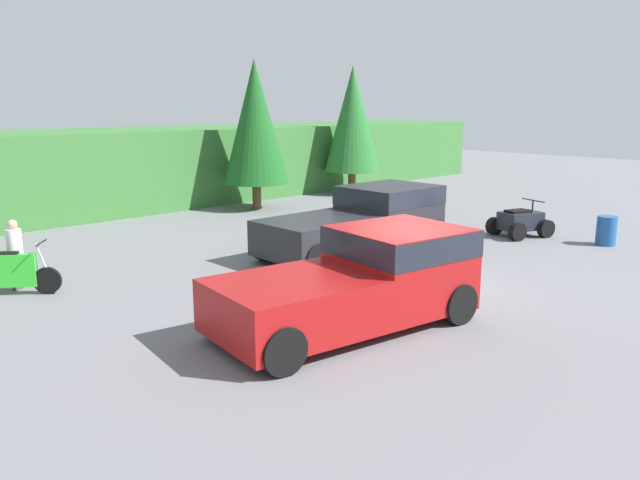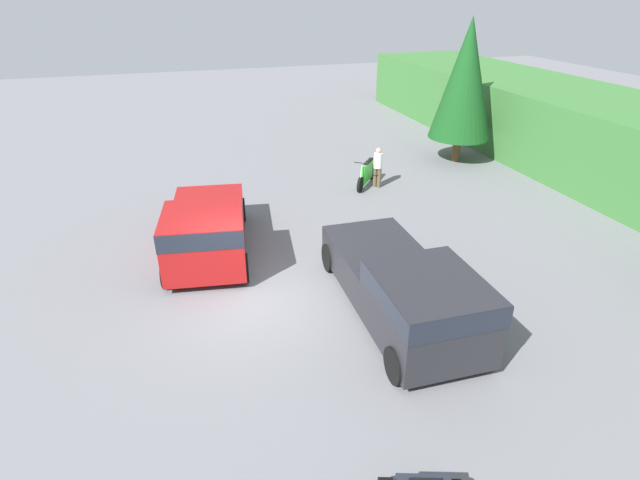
# 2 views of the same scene
# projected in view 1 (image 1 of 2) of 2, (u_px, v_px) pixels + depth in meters

# --- Properties ---
(ground_plane) EXTENTS (80.00, 80.00, 0.00)m
(ground_plane) POSITION_uv_depth(u_px,v_px,m) (412.00, 289.00, 14.33)
(ground_plane) COLOR slate
(hillside_backdrop) EXTENTS (44.00, 6.00, 3.15)m
(hillside_backdrop) POSITION_uv_depth(u_px,v_px,m) (95.00, 170.00, 25.16)
(hillside_backdrop) COLOR #387033
(hillside_backdrop) RESTS_ON ground_plane
(tree_mid_left) EXTENTS (2.60, 2.60, 5.92)m
(tree_mid_left) POSITION_uv_depth(u_px,v_px,m) (255.00, 122.00, 24.66)
(tree_mid_left) COLOR brown
(tree_mid_left) RESTS_ON ground_plane
(tree_mid_right) EXTENTS (2.62, 2.62, 5.95)m
(tree_mid_right) POSITION_uv_depth(u_px,v_px,m) (353.00, 119.00, 29.10)
(tree_mid_right) COLOR brown
(tree_mid_right) RESTS_ON ground_plane
(pickup_truck_red) EXTENTS (5.35, 3.00, 1.80)m
(pickup_truck_red) POSITION_uv_depth(u_px,v_px,m) (364.00, 277.00, 11.82)
(pickup_truck_red) COLOR maroon
(pickup_truck_red) RESTS_ON ground_plane
(pickup_truck_second) EXTENTS (5.81, 2.45, 1.80)m
(pickup_truck_second) POSITION_uv_depth(u_px,v_px,m) (365.00, 218.00, 17.97)
(pickup_truck_second) COLOR #232328
(pickup_truck_second) RESTS_ON ground_plane
(dirt_bike) EXTENTS (1.78, 1.49, 1.20)m
(dirt_bike) POSITION_uv_depth(u_px,v_px,m) (9.00, 273.00, 13.82)
(dirt_bike) COLOR black
(dirt_bike) RESTS_ON ground_plane
(quad_atv) EXTENTS (2.08, 1.78, 1.15)m
(quad_atv) POSITION_uv_depth(u_px,v_px,m) (520.00, 223.00, 20.05)
(quad_atv) COLOR black
(quad_atv) RESTS_ON ground_plane
(rider_person) EXTENTS (0.47, 0.47, 1.62)m
(rider_person) POSITION_uv_depth(u_px,v_px,m) (15.00, 252.00, 14.17)
(rider_person) COLOR brown
(rider_person) RESTS_ON ground_plane
(steel_barrel) EXTENTS (0.58, 0.58, 0.88)m
(steel_barrel) POSITION_uv_depth(u_px,v_px,m) (606.00, 231.00, 18.77)
(steel_barrel) COLOR #1E5193
(steel_barrel) RESTS_ON ground_plane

